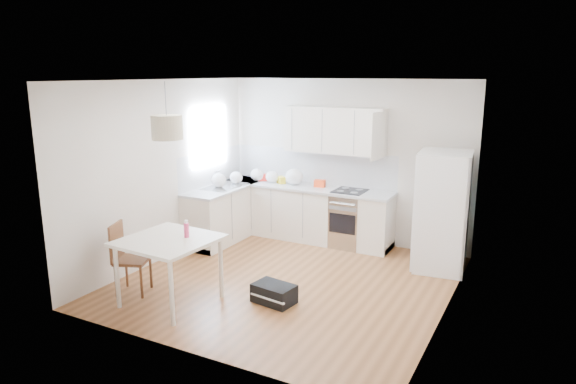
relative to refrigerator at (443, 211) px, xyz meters
The scene contains 29 objects.
floor 2.46m from the refrigerator, 139.41° to the right, with size 4.20×4.20×0.00m, color brown.
ceiling 2.95m from the refrigerator, 139.41° to the right, with size 4.20×4.20×0.00m, color white.
wall_back 1.91m from the refrigerator, 160.97° to the left, with size 4.20×4.20×0.00m, color beige.
wall_left 4.16m from the refrigerator, 158.73° to the right, with size 4.20×4.20×0.00m, color beige.
wall_right 1.62m from the refrigerator, 76.75° to the right, with size 4.20×4.20×0.00m, color beige.
window_glassblock 3.95m from the refrigerator, behind, with size 0.02×1.00×1.00m, color #BFE0F9.
cabinets_back 2.40m from the refrigerator, behind, with size 3.00×0.60×0.88m, color silver.
cabinets_left 3.58m from the refrigerator, behind, with size 0.60×1.80×0.88m, color silver.
counter_back 2.37m from the refrigerator, behind, with size 3.02×0.64×0.04m, color #BBBDC0.
counter_left 3.56m from the refrigerator, behind, with size 0.64×1.82×0.04m, color #BBBDC0.
backsplash_back 2.45m from the refrigerator, 165.74° to the left, with size 3.00×0.01×0.58m, color white.
backsplash_left 3.87m from the refrigerator, behind, with size 0.01×1.80×0.58m, color white.
upper_cabinets 2.20m from the refrigerator, 166.87° to the left, with size 1.70×0.32×0.75m, color silver.
range_oven 1.63m from the refrigerator, 168.94° to the left, with size 0.50×0.61×0.88m, color #B1B3B6, non-canonical shape.
sink 3.56m from the refrigerator, behind, with size 0.50×0.80×0.16m, color #B1B3B6, non-canonical shape.
refrigerator is the anchor object (origin of this frame).
dining_table 3.87m from the refrigerator, 134.65° to the right, with size 1.11×1.11×0.83m.
dining_chair 4.34m from the refrigerator, 140.59° to the right, with size 0.39×0.39×0.93m, color #4E2D17, non-canonical shape.
drink_bottle 3.65m from the refrigerator, 134.56° to the right, with size 0.06×0.06×0.22m, color #E53F71.
gym_bag 2.78m from the refrigerator, 126.18° to the right, with size 0.51×0.33×0.24m, color black.
pendant_lamp 4.04m from the refrigerator, 134.21° to the right, with size 0.36×0.36×0.28m, color #BEAF92.
grocery_bag_a 3.32m from the refrigerator, behind, with size 0.24×0.21×0.22m, color white.
grocery_bag_b 3.00m from the refrigerator, behind, with size 0.23×0.20×0.21m, color white.
grocery_bag_c 2.59m from the refrigerator, behind, with size 0.31×0.26×0.28m, color white.
grocery_bag_d 3.51m from the refrigerator, behind, with size 0.23×0.20×0.21m, color white.
grocery_bag_e 3.63m from the refrigerator, behind, with size 0.26×0.22×0.24m, color white.
snack_orange 2.14m from the refrigerator, behind, with size 0.18×0.11×0.12m, color #ED3F15.
snack_yellow 2.84m from the refrigerator, behind, with size 0.17×0.11×0.12m, color yellow.
snack_red 3.24m from the refrigerator, behind, with size 0.17×0.11×0.12m, color red.
Camera 1 is at (3.07, -5.83, 2.80)m, focal length 32.00 mm.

